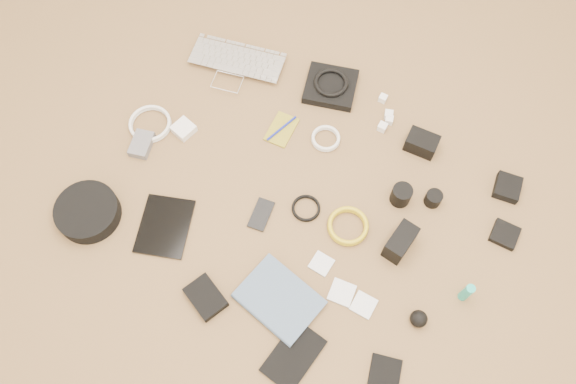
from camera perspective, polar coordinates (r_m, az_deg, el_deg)
The scene contains 33 objects.
laptop at distance 2.27m, azimuth -5.60°, elevation 12.20°, with size 0.37×0.26×0.03m, color silver.
headphone_pouch at distance 2.22m, azimuth 4.35°, elevation 10.64°, with size 0.19×0.18×0.03m, color black.
headphones at distance 2.20m, azimuth 4.40°, elevation 11.03°, with size 0.13×0.13×0.02m, color black.
charger_a at distance 2.21m, azimuth 9.62°, elevation 9.36°, with size 0.03×0.03×0.03m, color white.
charger_b at distance 2.17m, azimuth 10.18°, elevation 7.73°, with size 0.03×0.03×0.03m, color white.
charger_c at distance 2.16m, azimuth 10.23°, elevation 7.21°, with size 0.03×0.03×0.03m, color white.
charger_d at distance 2.14m, azimuth 9.56°, elevation 6.52°, with size 0.03×0.03×0.03m, color white.
dslr_camera at distance 2.11m, azimuth 13.43°, elevation 4.86°, with size 0.11×0.08×0.06m, color black.
lens_pouch at distance 2.14m, azimuth 21.40°, elevation 0.44°, with size 0.09×0.10×0.03m, color black.
notebook_olive at distance 2.12m, azimuth -0.66°, elevation 6.37°, with size 0.09×0.14×0.01m, color olive.
pen_blue at distance 2.11m, azimuth -0.66°, elevation 6.48°, with size 0.01×0.01×0.15m, color #121B95.
cable_white_a at distance 2.10m, azimuth 3.84°, elevation 5.36°, with size 0.11×0.11×0.01m, color white.
lens_a at distance 1.99m, azimuth 11.42°, elevation -0.29°, with size 0.07×0.07×0.08m, color black.
lens_b at distance 2.02m, azimuth 14.54°, elevation -0.64°, with size 0.06×0.06×0.05m, color black.
card_reader at distance 2.06m, azimuth 21.16°, elevation -4.04°, with size 0.09×0.09×0.02m, color black.
power_brick at distance 2.14m, azimuth -10.55°, elevation 6.32°, with size 0.07×0.07×0.03m, color white.
cable_white_b at distance 2.19m, azimuth -13.79°, elevation 6.65°, with size 0.16×0.16×0.01m, color white.
cable_black at distance 1.97m, azimuth 1.84°, elevation -1.71°, with size 0.10×0.10×0.01m, color black.
cable_yellow at distance 1.95m, azimuth 6.09°, elevation -3.54°, with size 0.14×0.14×0.02m, color gold.
flash at distance 1.92m, azimuth 11.35°, elevation -5.01°, with size 0.07×0.12×0.09m, color black.
lens_cleaner at distance 1.91m, azimuth 17.67°, elevation -9.71°, with size 0.03×0.03×0.10m, color #1AA998.
battery_charger at distance 2.14m, azimuth -14.65°, elevation 4.72°, with size 0.07×0.11×0.03m, color #5D5D62.
tablet at distance 1.99m, azimuth -12.41°, elevation -3.41°, with size 0.17×0.22×0.01m, color black.
phone at distance 1.96m, azimuth -2.74°, elevation -2.30°, with size 0.06×0.12×0.01m, color black.
filter_case_left at distance 1.90m, azimuth 3.41°, elevation -7.29°, with size 0.07×0.07×0.01m, color silver.
filter_case_mid at distance 1.88m, azimuth 5.49°, elevation -10.14°, with size 0.08×0.08×0.01m, color silver.
filter_case_right at distance 1.88m, azimuth 7.69°, elevation -11.30°, with size 0.07×0.07×0.01m, color silver.
air_blower at distance 1.87m, azimuth 13.13°, elevation -12.43°, with size 0.06×0.06×0.06m, color black.
headphone_case at distance 2.06m, azimuth -19.67°, elevation -1.93°, with size 0.22×0.22×0.06m, color black.
drive_case at distance 1.87m, azimuth -8.36°, elevation -10.54°, with size 0.13×0.09×0.03m, color black.
paperback at distance 1.84m, azimuth -2.90°, elevation -13.00°, with size 0.19×0.25×0.03m, color #485E7A.
notebook_black_a at distance 1.83m, azimuth 0.56°, elevation -16.30°, with size 0.12×0.20×0.01m, color black.
notebook_black_b at distance 1.84m, azimuth 9.70°, elevation -18.31°, with size 0.09×0.14×0.01m, color black.
Camera 1 is at (0.44, -0.71, 1.81)m, focal length 35.00 mm.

